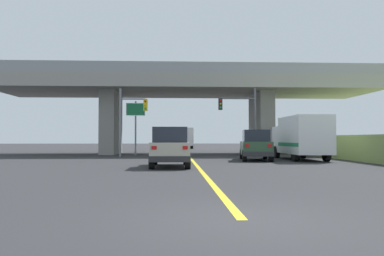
% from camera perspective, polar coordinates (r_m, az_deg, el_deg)
% --- Properties ---
extents(ground, '(160.00, 160.00, 0.00)m').
position_cam_1_polar(ground, '(37.36, -0.76, -3.79)').
color(ground, '#2B2B2D').
extents(overpass_bridge, '(35.16, 9.35, 7.95)m').
position_cam_1_polar(overpass_bridge, '(37.59, -0.76, 5.17)').
color(overpass_bridge, gray).
rests_on(overpass_bridge, ground).
extents(lane_divider_stripe, '(0.20, 27.38, 0.01)m').
position_cam_1_polar(lane_divider_stripe, '(20.67, 0.75, -5.57)').
color(lane_divider_stripe, yellow).
rests_on(lane_divider_stripe, ground).
extents(suv_lead, '(1.97, 4.33, 2.02)m').
position_cam_1_polar(suv_lead, '(20.07, -3.22, -2.81)').
color(suv_lead, '#B7B29E').
rests_on(suv_lead, ground).
extents(suv_crossing, '(2.43, 4.78, 2.02)m').
position_cam_1_polar(suv_crossing, '(26.45, 9.26, -2.49)').
color(suv_crossing, '#2D4C33').
rests_on(suv_crossing, ground).
extents(box_truck, '(2.33, 6.67, 2.93)m').
position_cam_1_polar(box_truck, '(27.66, 15.62, -1.29)').
color(box_truck, silver).
rests_on(box_truck, ground).
extents(traffic_signal_nearside, '(3.16, 0.36, 5.63)m').
position_cam_1_polar(traffic_signal_nearside, '(32.87, 7.41, 2.06)').
color(traffic_signal_nearside, '#56595E').
rests_on(traffic_signal_nearside, ground).
extents(traffic_signal_farside, '(2.27, 0.36, 5.51)m').
position_cam_1_polar(traffic_signal_farside, '(31.84, -9.15, 1.92)').
color(traffic_signal_farside, slate).
rests_on(traffic_signal_farside, ground).
extents(highway_sign, '(1.64, 0.17, 4.70)m').
position_cam_1_polar(highway_sign, '(34.18, -8.24, 1.84)').
color(highway_sign, slate).
rests_on(highway_sign, ground).
extents(semi_truck_distant, '(2.33, 6.99, 3.00)m').
position_cam_1_polar(semi_truck_distant, '(57.82, -1.08, -1.43)').
color(semi_truck_distant, red).
rests_on(semi_truck_distant, ground).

